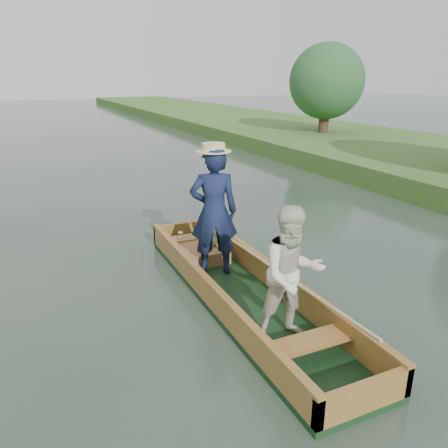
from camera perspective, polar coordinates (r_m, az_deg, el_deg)
name	(u,v)px	position (r m, az deg, el deg)	size (l,w,h in m)	color
ground	(242,300)	(6.24, 2.33, -9.91)	(120.00, 120.00, 0.00)	#283D30
trees_far	(126,96)	(12.13, -12.70, 16.00)	(22.77, 14.27, 4.39)	#47331E
punt	(242,258)	(5.96, 2.35, -4.42)	(1.12, 5.00, 2.07)	#133217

